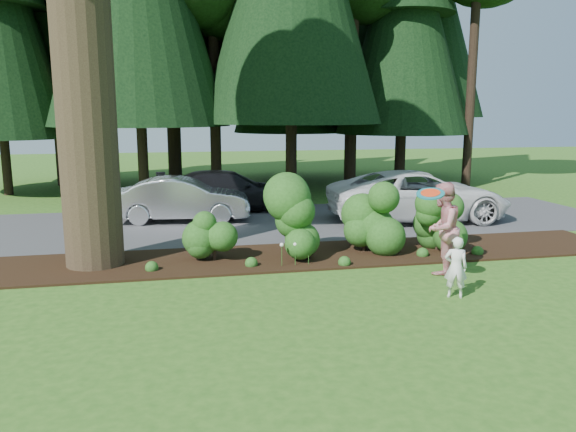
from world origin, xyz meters
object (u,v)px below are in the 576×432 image
(car_silver_wagon, at_px, (183,199))
(frisbee, at_px, (430,193))
(car_dark_suv, at_px, (228,191))
(car_white_suv, at_px, (418,196))
(adult, at_px, (442,228))
(child, at_px, (456,267))

(car_silver_wagon, relative_size, frisbee, 8.02)
(car_silver_wagon, height_order, frisbee, frisbee)
(car_dark_suv, bearing_deg, car_white_suv, -120.95)
(car_dark_suv, height_order, adult, adult)
(car_white_suv, relative_size, child, 4.89)
(car_white_suv, distance_m, car_dark_suv, 6.35)
(car_dark_suv, bearing_deg, adult, -159.88)
(car_silver_wagon, distance_m, frisbee, 9.28)
(car_white_suv, relative_size, frisbee, 10.85)
(car_dark_suv, xyz_separation_m, child, (3.15, -9.97, -0.15))
(adult, distance_m, frisbee, 1.89)
(car_dark_suv, relative_size, adult, 2.46)
(car_silver_wagon, distance_m, child, 9.60)
(car_dark_suv, height_order, child, car_dark_suv)
(car_silver_wagon, xyz_separation_m, car_white_suv, (7.18, -1.35, 0.10))
(car_silver_wagon, xyz_separation_m, frisbee, (4.24, -8.16, 1.20))
(frisbee, bearing_deg, adult, 54.39)
(child, height_order, frisbee, frisbee)
(child, bearing_deg, frisbee, 0.25)
(adult, bearing_deg, frisbee, 15.74)
(adult, bearing_deg, car_white_suv, -148.55)
(car_silver_wagon, bearing_deg, car_white_suv, -94.29)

